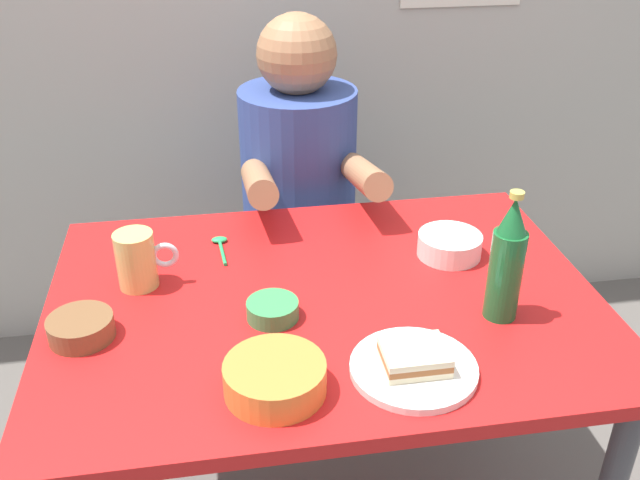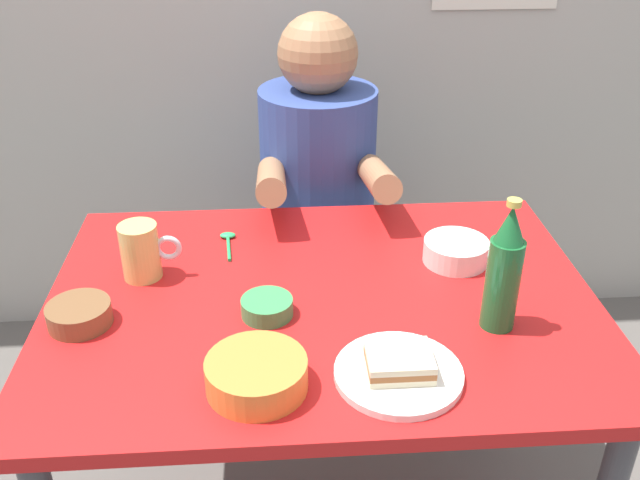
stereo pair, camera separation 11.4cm
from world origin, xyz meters
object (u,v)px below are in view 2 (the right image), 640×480
at_px(dining_table, 322,333).
at_px(beer_mug, 142,251).
at_px(beer_bottle, 504,271).
at_px(sandwich, 399,362).
at_px(person_seated, 318,163).
at_px(condiment_bowl_brown, 79,314).
at_px(stool, 318,287).
at_px(plate_orange, 398,374).

distance_m(dining_table, beer_mug, 0.41).
bearing_deg(beer_bottle, sandwich, -147.04).
relative_size(dining_table, sandwich, 10.00).
height_order(person_seated, beer_mug, person_seated).
bearing_deg(beer_mug, beer_bottle, -17.74).
distance_m(beer_mug, condiment_bowl_brown, 0.19).
bearing_deg(dining_table, beer_bottle, -20.61).
bearing_deg(stool, beer_mug, -127.00).
bearing_deg(person_seated, plate_orange, -84.90).
height_order(dining_table, person_seated, person_seated).
distance_m(stool, condiment_bowl_brown, 0.95).
relative_size(dining_table, person_seated, 1.53).
relative_size(plate_orange, sandwich, 2.00).
distance_m(beer_mug, beer_bottle, 0.72).
relative_size(person_seated, plate_orange, 3.27).
xyz_separation_m(stool, plate_orange, (0.08, -0.89, 0.40)).
bearing_deg(beer_mug, plate_orange, -36.64).
xyz_separation_m(beer_bottle, condiment_bowl_brown, (-0.78, 0.06, -0.10)).
distance_m(plate_orange, condiment_bowl_brown, 0.61).
relative_size(stool, beer_mug, 3.57).
xyz_separation_m(sandwich, beer_bottle, (0.21, 0.14, 0.09)).
distance_m(stool, plate_orange, 0.98).
distance_m(sandwich, beer_mug, 0.60).
height_order(beer_mug, condiment_bowl_brown, beer_mug).
height_order(stool, plate_orange, plate_orange).
height_order(plate_orange, beer_mug, beer_mug).
relative_size(dining_table, plate_orange, 5.00).
distance_m(stool, beer_mug, 0.80).
distance_m(person_seated, condiment_bowl_brown, 0.84).
bearing_deg(plate_orange, beer_bottle, 32.96).
bearing_deg(sandwich, stool, 95.03).
bearing_deg(sandwich, dining_table, 113.63).
bearing_deg(stool, person_seated, -90.00).
distance_m(dining_table, person_seated, 0.63).
bearing_deg(sandwich, beer_bottle, 32.96).
bearing_deg(beer_bottle, dining_table, 159.39).
bearing_deg(plate_orange, dining_table, 113.63).
xyz_separation_m(person_seated, sandwich, (0.08, -0.88, 0.01)).
relative_size(dining_table, stool, 2.44).
height_order(person_seated, condiment_bowl_brown, person_seated).
relative_size(dining_table, beer_mug, 8.73).
height_order(stool, beer_bottle, beer_bottle).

